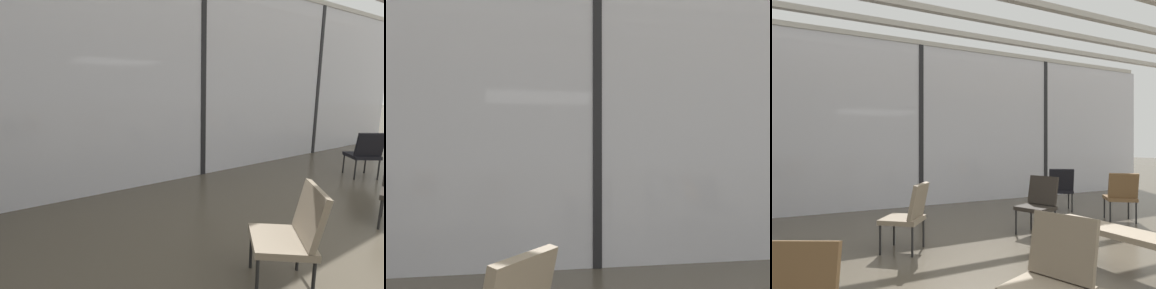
{
  "view_description": "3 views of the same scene",
  "coord_description": "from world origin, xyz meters",
  "views": [
    {
      "loc": [
        -3.02,
        0.84,
        1.63
      ],
      "look_at": [
        -0.09,
        5.4,
        0.56
      ],
      "focal_mm": 26.25,
      "sensor_mm": 36.0,
      "label": 1
    },
    {
      "loc": [
        -1.24,
        0.04,
        1.31
      ],
      "look_at": [
        0.35,
        8.06,
        1.44
      ],
      "focal_mm": 43.58,
      "sensor_mm": 36.0,
      "label": 2
    },
    {
      "loc": [
        -2.49,
        -2.03,
        1.36
      ],
      "look_at": [
        1.99,
        7.03,
        1.36
      ],
      "focal_mm": 31.88,
      "sensor_mm": 36.0,
      "label": 3
    }
  ],
  "objects": [
    {
      "name": "parked_airplane",
      "position": [
        1.69,
        10.89,
        2.03
      ],
      "size": [
        12.19,
        4.07,
        4.07
      ],
      "color": "#B2BCD6",
      "rests_on": "ground"
    },
    {
      "name": "window_mullion_1",
      "position": [
        0.0,
        5.2,
        1.79
      ],
      "size": [
        0.1,
        0.12,
        3.58
      ],
      "primitive_type": "cube",
      "color": "black",
      "rests_on": "ground"
    },
    {
      "name": "glass_curtain_wall",
      "position": [
        0.0,
        5.2,
        1.79
      ],
      "size": [
        14.0,
        0.08,
        3.58
      ],
      "primitive_type": "cube",
      "color": "silver",
      "rests_on": "ground"
    }
  ]
}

